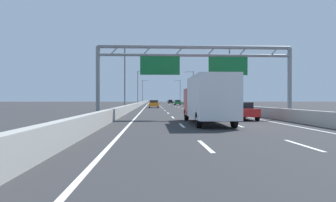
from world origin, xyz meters
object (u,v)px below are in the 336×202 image
Objects in this scene: streetlamp_left_mid at (126,74)px; streetlamp_right_distant at (180,90)px; sign_gantry at (195,63)px; streetlamp_right_mid at (228,74)px; streetlamp_left_distant at (143,90)px; green_car at (178,102)px; streetlamp_right_far at (192,86)px; streetlamp_left_far at (139,86)px; box_truck at (208,99)px; red_car at (240,111)px; yellow_car at (153,102)px; orange_car at (154,104)px; black_car at (170,102)px.

streetlamp_left_mid is 1.00× the size of streetlamp_right_distant.
streetlamp_right_mid is at bearing 68.48° from sign_gantry.
green_car is at bearing -72.54° from streetlamp_left_distant.
streetlamp_left_mid and streetlamp_right_far have the same top height.
box_truck is (7.56, -65.81, -3.66)m from streetlamp_left_far.
streetlamp_left_mid is 1.00× the size of streetlamp_left_far.
streetlamp_left_distant reaches higher than sign_gantry.
box_truck is at bearing -72.99° from streetlamp_left_mid.
box_truck reaches higher than red_car.
streetlamp_left_far is at bearing 97.06° from sign_gantry.
streetlamp_left_mid is 61.89m from yellow_car.
orange_car is 41.84m from box_truck.
streetlamp_left_far is 2.11× the size of black_car.
box_truck is (-3.59, -4.75, 0.99)m from red_car.
yellow_car is (-10.89, 61.58, -4.67)m from streetlamp_right_mid.
streetlamp_left_far reaches higher than sign_gantry.
sign_gantry is at bearing -84.64° from orange_car.
streetlamp_left_far is at bearing 96.56° from box_truck.
streetlamp_left_mid is 26.11m from box_truck.
yellow_car is (-10.89, -20.60, -4.67)m from streetlamp_right_distant.
streetlamp_right_distant reaches higher than yellow_car.
sign_gantry is at bearing -111.52° from streetlamp_right_mid.
streetlamp_right_mid and streetlamp_left_far have the same top height.
box_truck reaches higher than green_car.
streetlamp_right_distant is 107.21m from box_truck.
streetlamp_right_distant reaches higher than green_car.
streetlamp_left_distant is at bearing 109.97° from streetlamp_right_far.
red_car is at bearing -79.15° from orange_car.
streetlamp_right_far is at bearing -70.03° from streetlamp_left_distant.
black_car is at bearing 83.77° from orange_car.
streetlamp_right_mid is 2.06× the size of green_car.
streetlamp_right_mid is at bearing -70.03° from streetlamp_left_far.
streetlamp_left_far is 21.40m from yellow_car.
streetlamp_right_mid is 26.05m from box_truck.
streetlamp_left_far is 14.93m from streetlamp_right_far.
streetlamp_right_mid is 2.06× the size of red_car.
black_car is at bearing 95.68° from streetlamp_right_far.
streetlamp_right_far is 66.32m from box_truck.
streetlamp_right_mid is 1.00× the size of streetlamp_left_far.
streetlamp_right_mid is at bearing -90.00° from streetlamp_right_distant.
streetlamp_left_far is at bearing -101.14° from yellow_car.
streetlamp_left_far is at bearing -109.97° from streetlamp_right_distant.
red_car reaches higher than yellow_car.
black_car is at bearing 88.12° from box_truck.
box_truck is at bearing -92.94° from green_car.
streetlamp_right_far is 1.00× the size of streetlamp_left_distant.
streetlamp_left_mid is 14.93m from streetlamp_right_mid.
box_truck is at bearing -85.21° from orange_car.
streetlamp_left_mid is 1.00× the size of streetlamp_right_far.
green_car is (11.22, 5.41, -4.64)m from streetlamp_left_far.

